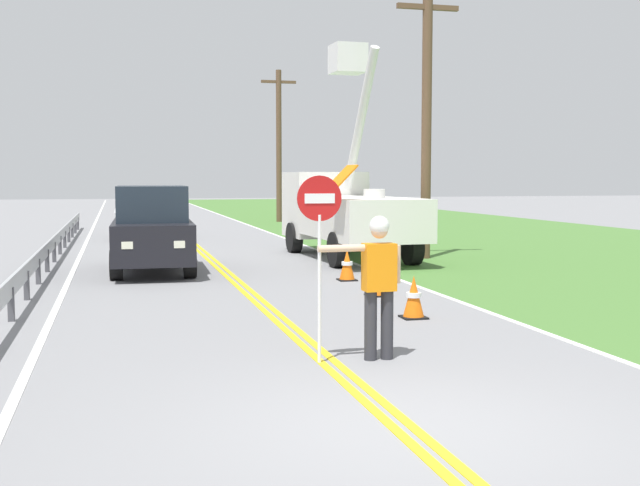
% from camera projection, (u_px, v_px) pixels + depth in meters
% --- Properties ---
extents(ground_plane, '(160.00, 160.00, 0.00)m').
position_uv_depth(ground_plane, '(402.00, 427.00, 7.37)').
color(ground_plane, gray).
extents(grass_verge_right, '(16.00, 110.00, 0.01)m').
position_uv_depth(grass_verge_right, '(509.00, 239.00, 29.55)').
color(grass_verge_right, '#477533').
rests_on(grass_verge_right, ground).
extents(centerline_yellow_left, '(0.11, 110.00, 0.01)m').
position_uv_depth(centerline_yellow_left, '(192.00, 246.00, 26.66)').
color(centerline_yellow_left, yellow).
rests_on(centerline_yellow_left, ground).
extents(centerline_yellow_right, '(0.11, 110.00, 0.01)m').
position_uv_depth(centerline_yellow_right, '(198.00, 246.00, 26.70)').
color(centerline_yellow_right, yellow).
rests_on(centerline_yellow_right, ground).
extents(edge_line_right, '(0.12, 110.00, 0.01)m').
position_uv_depth(edge_line_right, '(300.00, 244.00, 27.57)').
color(edge_line_right, silver).
rests_on(edge_line_right, ground).
extents(edge_line_left, '(0.12, 110.00, 0.01)m').
position_uv_depth(edge_line_left, '(84.00, 248.00, 25.79)').
color(edge_line_left, silver).
rests_on(edge_line_left, ground).
extents(flagger_worker, '(1.09, 0.25, 1.83)m').
position_uv_depth(flagger_worker, '(378.00, 278.00, 10.01)').
color(flagger_worker, '#2D2D33').
rests_on(flagger_worker, ground).
extents(stop_sign_paddle, '(0.56, 0.04, 2.33)m').
position_uv_depth(stop_sign_paddle, '(319.00, 226.00, 9.75)').
color(stop_sign_paddle, silver).
rests_on(stop_sign_paddle, ground).
extents(utility_bucket_truck, '(2.67, 6.90, 6.02)m').
position_uv_depth(utility_bucket_truck, '(344.00, 208.00, 22.88)').
color(utility_bucket_truck, white).
rests_on(utility_bucket_truck, ground).
extents(oncoming_suv_nearest, '(2.03, 4.66, 2.10)m').
position_uv_depth(oncoming_suv_nearest, '(152.00, 228.00, 19.35)').
color(oncoming_suv_nearest, black).
rests_on(oncoming_suv_nearest, ground).
extents(oncoming_sedan_second, '(1.95, 4.12, 1.70)m').
position_uv_depth(oncoming_sedan_second, '(140.00, 216.00, 30.09)').
color(oncoming_sedan_second, silver).
rests_on(oncoming_sedan_second, ground).
extents(utility_pole_near, '(1.80, 0.28, 7.61)m').
position_uv_depth(utility_pole_near, '(427.00, 117.00, 22.30)').
color(utility_pole_near, brown).
rests_on(utility_pole_near, ground).
extents(utility_pole_mid, '(1.80, 0.28, 7.74)m').
position_uv_depth(utility_pole_mid, '(279.00, 143.00, 40.72)').
color(utility_pole_mid, brown).
rests_on(utility_pole_mid, ground).
extents(traffic_cone_lead, '(0.40, 0.40, 0.70)m').
position_uv_depth(traffic_cone_lead, '(414.00, 298.00, 13.02)').
color(traffic_cone_lead, orange).
rests_on(traffic_cone_lead, ground).
extents(traffic_cone_mid, '(0.40, 0.40, 0.70)m').
position_uv_depth(traffic_cone_mid, '(377.00, 279.00, 15.43)').
color(traffic_cone_mid, orange).
rests_on(traffic_cone_mid, ground).
extents(traffic_cone_tail, '(0.40, 0.40, 0.70)m').
position_uv_depth(traffic_cone_tail, '(347.00, 266.00, 17.76)').
color(traffic_cone_tail, orange).
rests_on(traffic_cone_tail, ground).
extents(guardrail_left_shoulder, '(0.10, 32.00, 0.71)m').
position_uv_depth(guardrail_left_shoulder, '(51.00, 247.00, 20.44)').
color(guardrail_left_shoulder, '#9EA0A3').
rests_on(guardrail_left_shoulder, ground).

